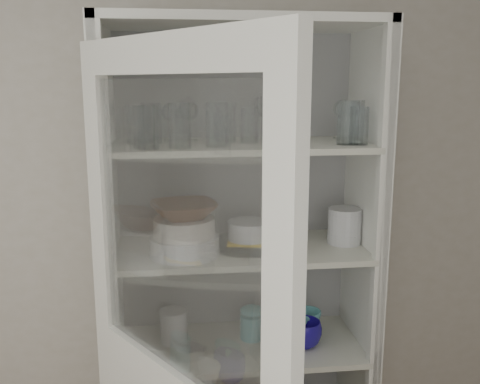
% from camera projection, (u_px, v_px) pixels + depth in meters
% --- Properties ---
extents(wall_back, '(3.60, 0.02, 2.60)m').
position_uv_depth(wall_back, '(186.00, 223.00, 2.24)').
color(wall_back, beige).
rests_on(wall_back, ground).
extents(pantry_cabinet, '(1.00, 0.45, 2.10)m').
position_uv_depth(pantry_cabinet, '(238.00, 317.00, 2.18)').
color(pantry_cabinet, beige).
rests_on(pantry_cabinet, floor).
extents(tumbler_0, '(0.08, 0.08, 0.15)m').
position_uv_depth(tumbler_0, '(144.00, 127.00, 1.78)').
color(tumbler_0, silver).
rests_on(tumbler_0, shelf_glass).
extents(tumbler_1, '(0.09, 0.09, 0.14)m').
position_uv_depth(tumbler_1, '(148.00, 128.00, 1.76)').
color(tumbler_1, silver).
rests_on(tumbler_1, shelf_glass).
extents(tumbler_2, '(0.08, 0.08, 0.15)m').
position_uv_depth(tumbler_2, '(180.00, 125.00, 1.79)').
color(tumbler_2, silver).
rests_on(tumbler_2, shelf_glass).
extents(tumbler_3, '(0.09, 0.09, 0.15)m').
position_uv_depth(tumbler_3, '(217.00, 124.00, 1.84)').
color(tumbler_3, silver).
rests_on(tumbler_3, shelf_glass).
extents(tumbler_4, '(0.08, 0.08, 0.13)m').
position_uv_depth(tumbler_4, '(287.00, 129.00, 1.82)').
color(tumbler_4, silver).
rests_on(tumbler_4, shelf_glass).
extents(tumbler_5, '(0.08, 0.08, 0.15)m').
position_uv_depth(tumbler_5, '(348.00, 123.00, 1.89)').
color(tumbler_5, silver).
rests_on(tumbler_5, shelf_glass).
extents(tumbler_6, '(0.07, 0.07, 0.13)m').
position_uv_depth(tumbler_6, '(359.00, 126.00, 1.89)').
color(tumbler_6, silver).
rests_on(tumbler_6, shelf_glass).
extents(tumbler_7, '(0.07, 0.07, 0.14)m').
position_uv_depth(tumbler_7, '(135.00, 125.00, 1.92)').
color(tumbler_7, silver).
rests_on(tumbler_7, shelf_glass).
extents(tumbler_8, '(0.09, 0.09, 0.15)m').
position_uv_depth(tumbler_8, '(151.00, 123.00, 1.92)').
color(tumbler_8, silver).
rests_on(tumbler_8, shelf_glass).
extents(tumbler_9, '(0.08, 0.08, 0.14)m').
position_uv_depth(tumbler_9, '(226.00, 123.00, 1.97)').
color(tumbler_9, silver).
rests_on(tumbler_9, shelf_glass).
extents(tumbler_10, '(0.07, 0.07, 0.13)m').
position_uv_depth(tumbler_10, '(249.00, 125.00, 1.93)').
color(tumbler_10, silver).
rests_on(tumbler_10, shelf_glass).
extents(tumbler_11, '(0.08, 0.08, 0.13)m').
position_uv_depth(tumbler_11, '(286.00, 125.00, 1.97)').
color(tumbler_11, silver).
rests_on(tumbler_11, shelf_glass).
extents(goblet_0, '(0.07, 0.07, 0.16)m').
position_uv_depth(goblet_0, '(189.00, 120.00, 2.00)').
color(goblet_0, silver).
rests_on(goblet_0, shelf_glass).
extents(goblet_1, '(0.07, 0.07, 0.16)m').
position_uv_depth(goblet_1, '(171.00, 120.00, 2.01)').
color(goblet_1, silver).
rests_on(goblet_1, shelf_glass).
extents(goblet_2, '(0.08, 0.08, 0.18)m').
position_uv_depth(goblet_2, '(264.00, 116.00, 2.05)').
color(goblet_2, silver).
rests_on(goblet_2, shelf_glass).
extents(goblet_3, '(0.07, 0.07, 0.17)m').
position_uv_depth(goblet_3, '(342.00, 118.00, 2.08)').
color(goblet_3, silver).
rests_on(goblet_3, shelf_glass).
extents(plate_stack_front, '(0.25, 0.25, 0.07)m').
position_uv_depth(plate_stack_front, '(185.00, 245.00, 1.95)').
color(plate_stack_front, silver).
rests_on(plate_stack_front, shelf_plates).
extents(plate_stack_back, '(0.19, 0.19, 0.06)m').
position_uv_depth(plate_stack_back, '(187.00, 234.00, 2.12)').
color(plate_stack_back, silver).
rests_on(plate_stack_back, shelf_plates).
extents(cream_bowl, '(0.28, 0.28, 0.07)m').
position_uv_depth(cream_bowl, '(184.00, 227.00, 1.93)').
color(cream_bowl, silver).
rests_on(cream_bowl, plate_stack_front).
extents(terracotta_bowl, '(0.28, 0.28, 0.06)m').
position_uv_depth(terracotta_bowl, '(184.00, 210.00, 1.92)').
color(terracotta_bowl, '#532E1B').
rests_on(terracotta_bowl, cream_bowl).
extents(glass_platter, '(0.33, 0.33, 0.02)m').
position_uv_depth(glass_platter, '(249.00, 244.00, 2.06)').
color(glass_platter, silver).
rests_on(glass_platter, shelf_plates).
extents(yellow_trivet, '(0.18, 0.18, 0.01)m').
position_uv_depth(yellow_trivet, '(249.00, 240.00, 2.06)').
color(yellow_trivet, yellow).
rests_on(yellow_trivet, glass_platter).
extents(white_ramekin, '(0.18, 0.18, 0.07)m').
position_uv_depth(white_ramekin, '(249.00, 230.00, 2.05)').
color(white_ramekin, silver).
rests_on(white_ramekin, yellow_trivet).
extents(grey_bowl_stack, '(0.13, 0.13, 0.14)m').
position_uv_depth(grey_bowl_stack, '(345.00, 226.00, 2.08)').
color(grey_bowl_stack, '#B8B8B8').
rests_on(grey_bowl_stack, shelf_plates).
extents(mug_blue, '(0.14, 0.14, 0.11)m').
position_uv_depth(mug_blue, '(304.00, 334.00, 2.09)').
color(mug_blue, navy).
rests_on(mug_blue, shelf_mugs).
extents(mug_teal, '(0.15, 0.15, 0.10)m').
position_uv_depth(mug_teal, '(308.00, 322.00, 2.20)').
color(mug_teal, teal).
rests_on(mug_teal, shelf_mugs).
extents(mug_white, '(0.10, 0.10, 0.10)m').
position_uv_depth(mug_white, '(276.00, 345.00, 2.01)').
color(mug_white, silver).
rests_on(mug_white, shelf_mugs).
extents(teal_jar, '(0.10, 0.10, 0.12)m').
position_uv_depth(teal_jar, '(252.00, 324.00, 2.16)').
color(teal_jar, teal).
rests_on(teal_jar, shelf_mugs).
extents(measuring_cups, '(0.10, 0.10, 0.04)m').
position_uv_depth(measuring_cups, '(188.00, 352.00, 2.02)').
color(measuring_cups, silver).
rests_on(measuring_cups, shelf_mugs).
extents(white_canister, '(0.14, 0.14, 0.13)m').
position_uv_depth(white_canister, '(174.00, 326.00, 2.13)').
color(white_canister, silver).
rests_on(white_canister, shelf_mugs).
extents(tumbler_12, '(0.08, 0.08, 0.16)m').
position_uv_depth(tumbler_12, '(353.00, 122.00, 1.92)').
color(tumbler_12, silver).
rests_on(tumbler_12, shelf_glass).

